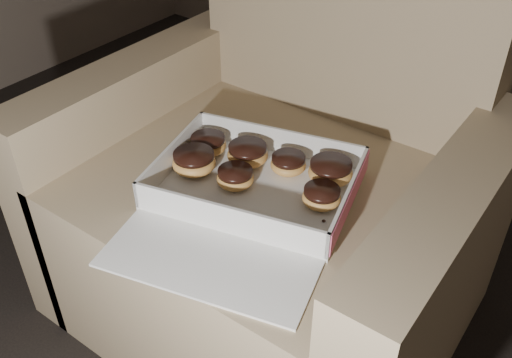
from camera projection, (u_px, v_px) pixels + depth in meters
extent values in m
cube|color=#998561|center=(265.00, 241.00, 1.25)|extent=(0.67, 0.67, 0.39)
cube|color=#998561|center=(352.00, 4.00, 1.19)|extent=(0.67, 0.13, 0.49)
cube|color=#998561|center=(142.00, 161.00, 1.38)|extent=(0.11, 0.67, 0.52)
cube|color=#998561|center=(428.00, 296.00, 1.04)|extent=(0.11, 0.67, 0.52)
cube|color=white|center=(256.00, 189.00, 1.07)|extent=(0.41, 0.35, 0.01)
cube|color=white|center=(280.00, 140.00, 1.15)|extent=(0.35, 0.09, 0.05)
cube|color=white|center=(227.00, 219.00, 0.96)|extent=(0.35, 0.09, 0.05)
cube|color=white|center=(172.00, 156.00, 1.11)|extent=(0.07, 0.26, 0.05)
cube|color=white|center=(349.00, 198.00, 1.00)|extent=(0.07, 0.26, 0.05)
cube|color=#C85073|center=(351.00, 199.00, 1.00)|extent=(0.07, 0.25, 0.05)
cube|color=white|center=(208.00, 263.00, 0.92)|extent=(0.38, 0.23, 0.01)
ellipsoid|color=#E3AC4F|center=(208.00, 145.00, 1.15)|extent=(0.07, 0.07, 0.04)
cylinder|color=black|center=(208.00, 139.00, 1.14)|extent=(0.07, 0.07, 0.01)
ellipsoid|color=#E3AC4F|center=(330.00, 172.00, 1.07)|extent=(0.08, 0.08, 0.04)
cylinder|color=black|center=(331.00, 165.00, 1.06)|extent=(0.08, 0.08, 0.01)
ellipsoid|color=#E3AC4F|center=(288.00, 165.00, 1.10)|extent=(0.07, 0.07, 0.03)
cylinder|color=black|center=(289.00, 158.00, 1.09)|extent=(0.06, 0.06, 0.01)
ellipsoid|color=#E3AC4F|center=(248.00, 155.00, 1.12)|extent=(0.08, 0.08, 0.04)
cylinder|color=black|center=(248.00, 148.00, 1.11)|extent=(0.08, 0.08, 0.01)
ellipsoid|color=#E3AC4F|center=(194.00, 163.00, 1.10)|extent=(0.08, 0.08, 0.04)
cylinder|color=black|center=(194.00, 155.00, 1.09)|extent=(0.08, 0.08, 0.01)
ellipsoid|color=#E3AC4F|center=(235.00, 178.00, 1.06)|extent=(0.07, 0.07, 0.03)
cylinder|color=black|center=(235.00, 172.00, 1.05)|extent=(0.07, 0.07, 0.01)
ellipsoid|color=#E3AC4F|center=(321.00, 198.00, 1.02)|extent=(0.07, 0.07, 0.03)
cylinder|color=black|center=(322.00, 191.00, 1.01)|extent=(0.07, 0.07, 0.01)
ellipsoid|color=black|center=(229.00, 212.00, 1.01)|extent=(0.01, 0.01, 0.00)
ellipsoid|color=black|center=(324.00, 221.00, 0.99)|extent=(0.01, 0.01, 0.00)
ellipsoid|color=black|center=(229.00, 224.00, 0.98)|extent=(0.01, 0.01, 0.00)
ellipsoid|color=black|center=(221.00, 185.00, 1.07)|extent=(0.01, 0.01, 0.00)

